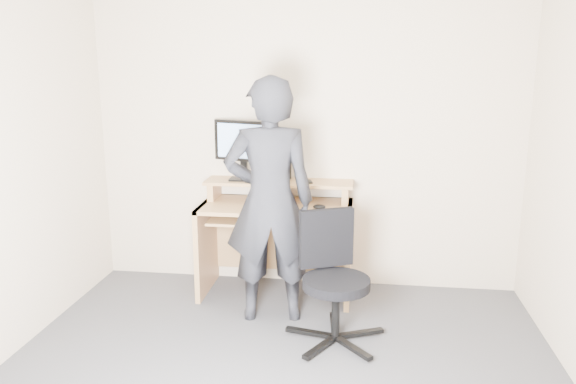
% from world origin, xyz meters
% --- Properties ---
extents(back_wall, '(3.50, 0.02, 2.50)m').
position_xyz_m(back_wall, '(0.00, 1.75, 1.25)').
color(back_wall, beige).
rests_on(back_wall, ground).
extents(desk, '(1.20, 0.60, 0.91)m').
position_xyz_m(desk, '(-0.20, 1.53, 0.55)').
color(desk, tan).
rests_on(desk, ground).
extents(monitor, '(0.50, 0.19, 0.49)m').
position_xyz_m(monitor, '(-0.49, 1.59, 1.20)').
color(monitor, black).
rests_on(monitor, desk).
extents(external_drive, '(0.09, 0.14, 0.20)m').
position_xyz_m(external_drive, '(-0.15, 1.63, 1.01)').
color(external_drive, black).
rests_on(external_drive, desk).
extents(travel_mug, '(0.09, 0.09, 0.16)m').
position_xyz_m(travel_mug, '(-0.20, 1.62, 0.99)').
color(travel_mug, '#BABABF').
rests_on(travel_mug, desk).
extents(smartphone, '(0.10, 0.14, 0.01)m').
position_xyz_m(smartphone, '(0.03, 1.58, 0.92)').
color(smartphone, black).
rests_on(smartphone, desk).
extents(charger, '(0.05, 0.05, 0.03)m').
position_xyz_m(charger, '(-0.43, 1.50, 0.93)').
color(charger, black).
rests_on(charger, desk).
extents(headphones, '(0.16, 0.16, 0.06)m').
position_xyz_m(headphones, '(-0.41, 1.64, 0.92)').
color(headphones, silver).
rests_on(headphones, desk).
extents(keyboard, '(0.47, 0.21, 0.03)m').
position_xyz_m(keyboard, '(-0.21, 1.36, 0.67)').
color(keyboard, black).
rests_on(keyboard, desk).
extents(mouse, '(0.10, 0.07, 0.04)m').
position_xyz_m(mouse, '(0.15, 1.35, 0.77)').
color(mouse, black).
rests_on(mouse, desk).
extents(office_chair, '(0.68, 0.67, 0.86)m').
position_xyz_m(office_chair, '(0.29, 0.75, 0.47)').
color(office_chair, black).
rests_on(office_chair, ground).
extents(person, '(0.71, 0.53, 1.77)m').
position_xyz_m(person, '(-0.18, 1.02, 0.88)').
color(person, black).
rests_on(person, ground).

